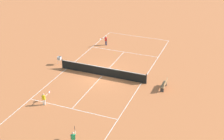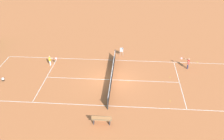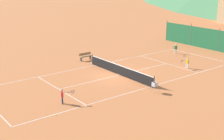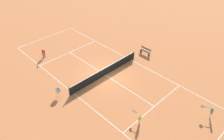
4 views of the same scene
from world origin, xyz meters
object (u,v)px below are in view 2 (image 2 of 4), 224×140
tennis_ball_far_corner (128,82)px  tennis_ball_by_net_right (170,101)px  player_far_baseline (188,63)px  tennis_ball_mid_court (170,77)px  ball_hopper (121,50)px  courtside_bench (102,119)px  player_near_service (50,60)px  tennis_ball_alley_left (197,62)px  tennis_net (112,75)px

tennis_ball_far_corner → tennis_ball_by_net_right: same height
tennis_ball_by_net_right → player_far_baseline: bearing=-22.3°
tennis_ball_mid_court → ball_hopper: 6.67m
ball_hopper → courtside_bench: ball_hopper is taller
player_near_service → tennis_ball_far_corner: size_ratio=16.58×
tennis_ball_alley_left → courtside_bench: courtside_bench is taller
player_near_service → tennis_ball_alley_left: size_ratio=16.58×
tennis_net → tennis_ball_alley_left: size_ratio=139.09×
tennis_ball_mid_court → ball_hopper: (4.43, 4.94, 0.62)m
tennis_ball_by_net_right → ball_hopper: ball_hopper is taller
ball_hopper → courtside_bench: 11.68m
player_far_baseline → tennis_ball_by_net_right: bearing=157.7°
tennis_net → tennis_ball_far_corner: size_ratio=139.09×
player_near_service → tennis_ball_mid_court: 12.40m
player_near_service → tennis_ball_by_net_right: size_ratio=16.58×
tennis_ball_far_corner → tennis_ball_by_net_right: (-2.74, -3.61, 0.00)m
player_near_service → tennis_ball_far_corner: player_near_service is taller
tennis_ball_alley_left → tennis_net: bearing=115.6°
courtside_bench → tennis_ball_alley_left: bearing=-40.9°
player_far_baseline → courtside_bench: bearing=139.4°
tennis_net → ball_hopper: bearing=-7.3°
player_near_service → courtside_bench: bearing=-144.1°
tennis_ball_mid_court → courtside_bench: size_ratio=0.04×
tennis_net → player_near_service: size_ratio=8.39×
player_near_service → ball_hopper: player_near_service is taller
player_near_service → tennis_ball_alley_left: (1.83, -15.60, -0.61)m
player_far_baseline → player_near_service: player_far_baseline is taller
tennis_net → ball_hopper: size_ratio=10.31×
tennis_ball_mid_court → tennis_ball_alley_left: same height
player_near_service → tennis_net: bearing=-110.3°
player_far_baseline → tennis_ball_by_net_right: (-5.87, 2.41, -0.65)m
tennis_ball_mid_court → tennis_ball_by_net_right: 3.93m
tennis_ball_by_net_right → courtside_bench: (-3.30, 5.44, 0.42)m
tennis_ball_alley_left → player_near_service: bearing=96.7°
player_near_service → tennis_ball_alley_left: 15.72m
tennis_ball_alley_left → ball_hopper: bearing=83.1°
player_near_service → tennis_ball_far_corner: (-2.76, -8.21, -0.61)m
tennis_ball_by_net_right → tennis_ball_alley_left: (7.34, -3.78, 0.00)m
player_far_baseline → ball_hopper: bearing=70.3°
tennis_ball_mid_court → tennis_ball_by_net_right: same height
tennis_net → tennis_ball_by_net_right: tennis_net is taller
tennis_net → tennis_ball_alley_left: tennis_net is taller
player_far_baseline → tennis_ball_far_corner: size_ratio=17.77×
tennis_net → tennis_ball_mid_court: (0.86, -5.62, -0.47)m
tennis_ball_alley_left → ball_hopper: 8.35m
courtside_bench → tennis_ball_mid_court: bearing=-39.3°
tennis_net → tennis_ball_by_net_right: size_ratio=139.09×
tennis_net → courtside_bench: tennis_net is taller
player_near_service → tennis_ball_far_corner: bearing=-108.6°
player_near_service → tennis_ball_mid_court: (-1.60, -12.28, -0.61)m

